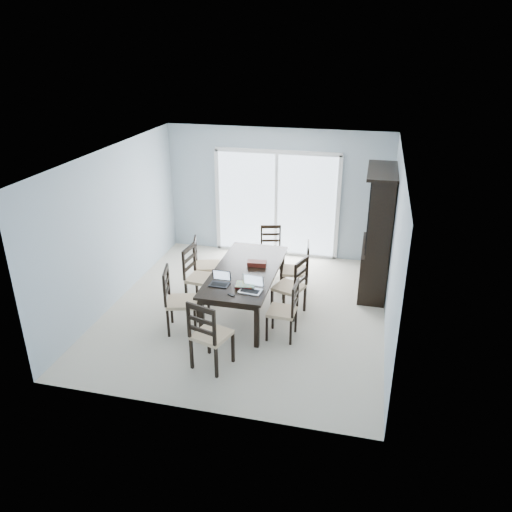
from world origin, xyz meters
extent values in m
plane|color=beige|center=(0.00, 0.00, 0.00)|extent=(5.00, 5.00, 0.00)
plane|color=white|center=(0.00, 0.00, 2.60)|extent=(5.00, 5.00, 0.00)
cube|color=#A2B5C2|center=(0.00, 2.50, 1.30)|extent=(4.50, 0.02, 2.60)
cube|color=#A2B5C2|center=(-2.25, 0.00, 1.30)|extent=(0.02, 5.00, 2.60)
cube|color=#A2B5C2|center=(2.25, 0.00, 1.30)|extent=(0.02, 5.00, 2.60)
cube|color=gray|center=(0.00, 3.50, -0.05)|extent=(4.50, 2.00, 0.10)
cube|color=#99999E|center=(0.00, 4.50, 0.55)|extent=(4.50, 0.06, 1.10)
cube|color=black|center=(0.00, 0.00, 0.73)|extent=(1.00, 2.20, 0.04)
cube|color=black|center=(0.00, 0.00, 0.67)|extent=(0.88, 2.08, 0.10)
cube|color=black|center=(-0.42, -1.00, 0.34)|extent=(0.07, 0.07, 0.69)
cube|color=black|center=(0.42, -1.00, 0.34)|extent=(0.07, 0.07, 0.69)
cube|color=black|center=(-0.42, 1.00, 0.34)|extent=(0.07, 0.07, 0.69)
cube|color=black|center=(0.42, 1.00, 0.34)|extent=(0.07, 0.07, 0.69)
cube|color=black|center=(2.01, 1.25, 0.42)|extent=(0.45, 1.30, 0.85)
cube|color=black|center=(2.04, 1.25, 1.50)|extent=(0.38, 1.30, 1.30)
cube|color=black|center=(2.01, 1.25, 2.17)|extent=(0.50, 1.38, 0.05)
cube|color=black|center=(1.84, 0.83, 1.50)|extent=(0.02, 0.36, 1.18)
cube|color=black|center=(1.84, 1.25, 1.50)|extent=(0.02, 0.36, 1.18)
cube|color=black|center=(1.84, 1.67, 1.50)|extent=(0.02, 0.36, 1.18)
cube|color=silver|center=(0.00, 2.48, 1.05)|extent=(2.40, 0.02, 2.10)
cube|color=white|center=(0.00, 2.46, 2.14)|extent=(2.52, 0.05, 0.08)
cube|color=white|center=(0.00, 2.46, 1.05)|extent=(0.06, 0.05, 2.10)
cube|color=white|center=(0.00, 2.46, 0.03)|extent=(2.52, 0.05, 0.05)
cube|color=black|center=(-1.05, -0.66, 0.23)|extent=(0.05, 0.05, 0.46)
cube|color=black|center=(-0.94, -1.05, 0.23)|extent=(0.05, 0.05, 0.46)
cube|color=black|center=(-0.65, -0.55, 0.23)|extent=(0.05, 0.05, 0.46)
cube|color=black|center=(-0.55, -0.94, 0.23)|extent=(0.05, 0.05, 0.46)
cube|color=#CDB589|center=(-0.80, -0.80, 0.49)|extent=(0.55, 0.55, 0.05)
cube|color=black|center=(-0.95, 0.26, 0.23)|extent=(0.04, 0.04, 0.45)
cube|color=black|center=(-0.99, -0.14, 0.23)|extent=(0.04, 0.04, 0.45)
cube|color=black|center=(-0.55, 0.22, 0.23)|extent=(0.04, 0.04, 0.45)
cube|color=black|center=(-0.59, -0.18, 0.23)|extent=(0.04, 0.04, 0.45)
cube|color=#CDB589|center=(-0.77, 0.04, 0.48)|extent=(0.48, 0.48, 0.05)
cube|color=black|center=(-1.09, 0.73, 0.22)|extent=(0.04, 0.04, 0.43)
cube|color=black|center=(-0.98, 0.36, 0.22)|extent=(0.04, 0.04, 0.43)
cube|color=black|center=(-0.73, 0.84, 0.22)|extent=(0.04, 0.04, 0.43)
cube|color=black|center=(-0.62, 0.47, 0.22)|extent=(0.04, 0.04, 0.43)
cube|color=#CDB589|center=(-0.86, 0.60, 0.46)|extent=(0.53, 0.53, 0.05)
cube|color=black|center=(0.89, -0.83, 0.21)|extent=(0.03, 0.03, 0.41)
cube|color=black|center=(0.91, -0.47, 0.21)|extent=(0.03, 0.03, 0.41)
cube|color=black|center=(0.53, -0.82, 0.21)|extent=(0.03, 0.03, 0.41)
cube|color=black|center=(0.55, -0.45, 0.21)|extent=(0.03, 0.03, 0.41)
cube|color=#CDB589|center=(0.72, -0.64, 0.43)|extent=(0.42, 0.42, 0.05)
cube|color=black|center=(0.82, -0.18, 0.22)|extent=(0.05, 0.05, 0.45)
cube|color=black|center=(0.95, 0.20, 0.22)|extent=(0.05, 0.05, 0.45)
cube|color=black|center=(0.45, -0.05, 0.22)|extent=(0.05, 0.05, 0.45)
cube|color=black|center=(0.58, 0.33, 0.22)|extent=(0.05, 0.05, 0.45)
cube|color=#CDB589|center=(0.70, 0.07, 0.47)|extent=(0.55, 0.55, 0.05)
cube|color=black|center=(0.91, 0.57, 0.22)|extent=(0.04, 0.04, 0.44)
cube|color=black|center=(0.86, 0.96, 0.22)|extent=(0.04, 0.04, 0.44)
cube|color=black|center=(0.53, 0.52, 0.22)|extent=(0.04, 0.04, 0.44)
cube|color=black|center=(0.48, 0.90, 0.22)|extent=(0.04, 0.04, 0.44)
cube|color=#CDB589|center=(0.69, 0.74, 0.46)|extent=(0.48, 0.48, 0.05)
cube|color=black|center=(-0.32, -1.71, 0.23)|extent=(0.05, 0.05, 0.46)
cube|color=black|center=(0.07, -1.83, 0.23)|extent=(0.05, 0.05, 0.46)
cube|color=black|center=(-0.21, -1.32, 0.23)|extent=(0.05, 0.05, 0.46)
cube|color=black|center=(0.18, -1.44, 0.23)|extent=(0.05, 0.05, 0.46)
cube|color=#CDB589|center=(-0.07, -1.58, 0.49)|extent=(0.56, 0.56, 0.05)
cube|color=black|center=(0.22, 1.74, 0.20)|extent=(0.04, 0.04, 0.40)
cube|color=black|center=(-0.12, 1.65, 0.20)|extent=(0.04, 0.04, 0.40)
cube|color=black|center=(0.32, 1.40, 0.20)|extent=(0.04, 0.04, 0.40)
cube|color=black|center=(-0.03, 1.30, 0.20)|extent=(0.04, 0.04, 0.40)
cube|color=#CDB589|center=(0.10, 1.52, 0.43)|extent=(0.48, 0.48, 0.05)
cube|color=black|center=(-0.25, -0.62, 0.76)|extent=(0.29, 0.21, 0.02)
cube|color=silver|center=(-0.25, -0.62, 0.86)|extent=(0.26, 0.04, 0.15)
cube|color=silver|center=(0.26, -0.72, 0.76)|extent=(0.35, 0.26, 0.02)
cube|color=silver|center=(0.26, -0.72, 0.87)|extent=(0.29, 0.07, 0.17)
cube|color=maroon|center=(0.14, -0.59, 0.77)|extent=(0.26, 0.20, 0.03)
cube|color=gold|center=(0.15, -0.59, 0.79)|extent=(0.31, 0.25, 0.01)
cube|color=black|center=(0.02, -0.90, 0.76)|extent=(0.12, 0.09, 0.01)
cube|color=#49130E|center=(0.14, 0.18, 0.79)|extent=(0.32, 0.19, 0.08)
cube|color=maroon|center=(-0.57, 3.44, 0.45)|extent=(1.81, 1.61, 0.89)
cube|color=gray|center=(-0.57, 3.44, 0.92)|extent=(1.86, 1.66, 0.06)
camera|label=1|loc=(1.85, -7.02, 4.18)|focal=35.00mm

